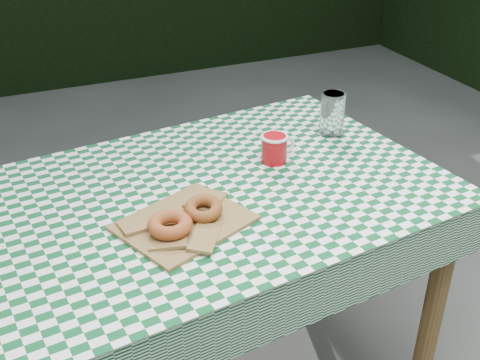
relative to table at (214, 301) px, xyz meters
The scene contains 7 objects.
table is the anchor object (origin of this frame).
tablecloth 0.38m from the table, 90.00° to the right, with size 1.22×0.82×0.01m, color #0B4A23.
paper_bag 0.43m from the table, 131.71° to the right, with size 0.29×0.23×0.02m, color olive.
bagel_front 0.47m from the table, 134.45° to the right, with size 0.10×0.10×0.03m, color #A54C22.
bagel_back 0.43m from the table, 117.52° to the right, with size 0.09×0.09×0.03m, color brown.
coffee_mug 0.48m from the table, 18.71° to the left, with size 0.14×0.14×0.08m, color #A50A11, non-canonical shape.
drinking_glass 0.67m from the table, 20.24° to the left, with size 0.07×0.07×0.13m, color white.
Camera 1 is at (-0.29, -1.36, 1.54)m, focal length 44.17 mm.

